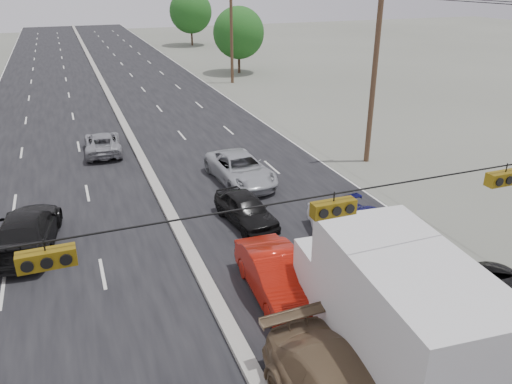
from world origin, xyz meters
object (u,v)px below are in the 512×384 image
(red_sedan, at_px, (277,277))
(queue_car_b, at_px, (338,226))
(box_truck, at_px, (391,311))
(queue_car_c, at_px, (240,169))
(queue_car_a, at_px, (246,210))
(utility_pole_right_b, at_px, (374,75))
(queue_car_d, at_px, (380,236))
(oncoming_far, at_px, (103,143))
(oncoming_near, at_px, (27,230))
(tree_right_mid, at_px, (239,33))
(tree_right_far, at_px, (191,12))
(utility_pole_right_c, at_px, (231,31))

(red_sedan, distance_m, queue_car_b, 4.84)
(box_truck, bearing_deg, red_sedan, 112.92)
(queue_car_c, bearing_deg, queue_car_a, -110.11)
(queue_car_b, distance_m, queue_car_c, 7.61)
(utility_pole_right_b, distance_m, queue_car_d, 11.63)
(box_truck, bearing_deg, queue_car_c, 91.69)
(box_truck, distance_m, oncoming_far, 22.84)
(utility_pole_right_b, relative_size, red_sedan, 2.09)
(queue_car_d, height_order, oncoming_near, oncoming_near)
(queue_car_d, relative_size, oncoming_near, 0.95)
(queue_car_a, bearing_deg, box_truck, -94.13)
(tree_right_mid, xyz_separation_m, red_sedan, (-12.91, -40.60, -3.55))
(queue_car_d, bearing_deg, red_sedan, -173.74)
(oncoming_far, bearing_deg, box_truck, 106.91)
(queue_car_c, height_order, oncoming_near, oncoming_near)
(tree_right_far, bearing_deg, red_sedan, -101.97)
(utility_pole_right_b, distance_m, utility_pole_right_c, 25.00)
(tree_right_far, bearing_deg, tree_right_mid, -92.29)
(box_truck, height_order, queue_car_a, box_truck)
(box_truck, xyz_separation_m, queue_car_b, (2.58, 7.13, -1.42))
(tree_right_far, bearing_deg, queue_car_a, -102.21)
(tree_right_far, distance_m, queue_car_a, 61.59)
(queue_car_b, xyz_separation_m, oncoming_far, (-8.07, 14.99, 0.00))
(oncoming_near, bearing_deg, red_sedan, 147.60)
(queue_car_c, distance_m, oncoming_far, 9.91)
(utility_pole_right_c, xyz_separation_m, tree_right_far, (3.50, 30.00, -0.15))
(box_truck, height_order, queue_car_b, box_truck)
(tree_right_far, distance_m, queue_car_d, 65.08)
(queue_car_c, distance_m, oncoming_near, 10.91)
(utility_pole_right_b, relative_size, queue_car_a, 2.46)
(tree_right_mid, xyz_separation_m, queue_car_d, (-7.90, -39.33, -3.59))
(queue_car_d, bearing_deg, utility_pole_right_b, 52.04)
(utility_pole_right_c, relative_size, box_truck, 1.23)
(tree_right_mid, relative_size, queue_car_d, 1.39)
(queue_car_b, bearing_deg, tree_right_far, 87.81)
(box_truck, height_order, queue_car_c, box_truck)
(utility_pole_right_b, relative_size, tree_right_mid, 1.40)
(box_truck, height_order, red_sedan, box_truck)
(tree_right_mid, relative_size, red_sedan, 1.49)
(red_sedan, height_order, queue_car_c, red_sedan)
(red_sedan, distance_m, queue_car_a, 5.62)
(queue_car_d, distance_m, oncoming_near, 14.16)
(red_sedan, xyz_separation_m, queue_car_b, (3.97, 2.76, -0.15))
(box_truck, bearing_deg, oncoming_far, 109.17)
(tree_right_far, distance_m, queue_car_c, 56.77)
(utility_pole_right_c, distance_m, tree_right_mid, 5.64)
(red_sedan, distance_m, oncoming_near, 10.50)
(tree_right_mid, bearing_deg, red_sedan, -107.64)
(utility_pole_right_b, distance_m, queue_car_b, 11.08)
(queue_car_d, distance_m, oncoming_far, 18.84)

